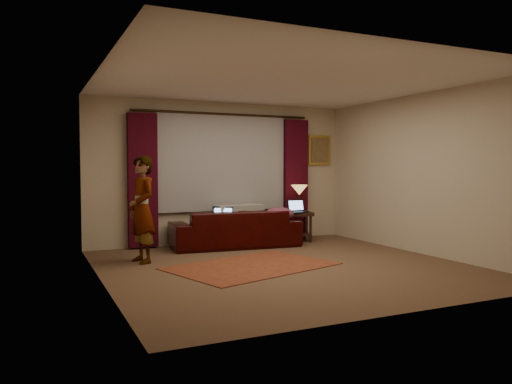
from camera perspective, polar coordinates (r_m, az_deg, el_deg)
floor at (r=7.17m, az=3.32°, el=-8.51°), size 5.00×5.00×0.01m
ceiling at (r=7.13m, az=3.38°, el=12.47°), size 5.00×5.00×0.02m
wall_back at (r=9.31m, az=-3.91°, el=2.20°), size 5.00×0.02×2.60m
wall_front at (r=4.97m, az=17.05°, el=1.46°), size 5.00×0.02×2.60m
wall_left at (r=6.26m, az=-17.30°, el=1.73°), size 0.02×5.00×2.60m
wall_right at (r=8.50m, az=18.40°, el=1.99°), size 0.02×5.00×2.60m
sheer_curtain at (r=9.26m, az=-3.78°, el=3.43°), size 2.50×0.05×1.80m
drape_left at (r=8.79m, az=-12.83°, el=1.31°), size 0.50×0.14×2.30m
drape_right at (r=9.85m, az=4.51°, el=1.54°), size 0.50×0.14×2.30m
curtain_rod at (r=9.26m, az=-3.69°, el=8.89°), size 0.04×0.04×3.40m
picture_frame at (r=10.23m, az=7.25°, el=4.77°), size 0.50×0.04×0.60m
sofa at (r=8.80m, az=-2.41°, el=-3.37°), size 2.32×1.17×0.90m
throw_blanket at (r=9.06m, az=-2.00°, el=-0.26°), size 0.94×0.48×0.11m
clothing_pile at (r=8.87m, az=2.68°, el=-2.57°), size 0.66×0.59×0.23m
laptop_sofa at (r=8.60m, az=-3.88°, el=-2.67°), size 0.48×0.50×0.26m
area_rug at (r=7.15m, az=-0.51°, el=-8.46°), size 2.57×2.07×0.01m
end_table at (r=9.50m, az=4.85°, el=-3.95°), size 0.59×0.59×0.56m
tiffany_lamp at (r=9.53m, az=4.97°, el=-0.71°), size 0.37×0.37×0.51m
laptop_table at (r=9.32m, az=4.88°, el=-1.62°), size 0.34×0.37×0.24m
person at (r=7.52m, az=-12.90°, el=-1.93°), size 0.56×0.56×1.58m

